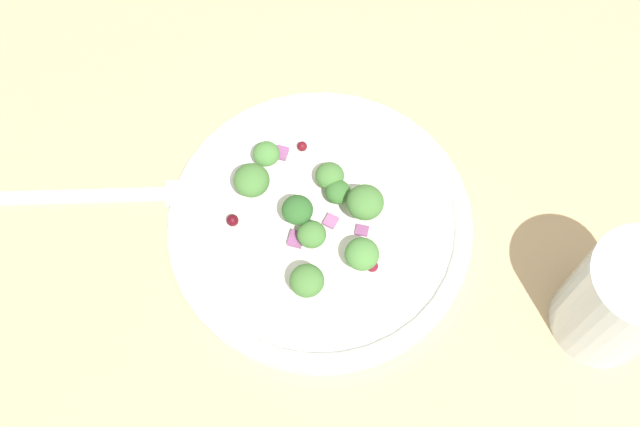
{
  "coord_description": "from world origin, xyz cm",
  "views": [
    {
      "loc": [
        27.86,
        -9.33,
        59.98
      ],
      "look_at": [
        2.94,
        -0.76,
        2.7
      ],
      "focal_mm": 44.37,
      "sensor_mm": 36.0,
      "label": 1
    }
  ],
  "objects_px": {
    "plate": "(320,223)",
    "broccoli_floret_0": "(252,181)",
    "fork": "(112,195)",
    "water_glass": "(620,300)",
    "broccoli_floret_1": "(365,203)",
    "broccoli_floret_2": "(329,174)"
  },
  "relations": [
    {
      "from": "broccoli_floret_1",
      "to": "broccoli_floret_0",
      "type": "bearing_deg",
      "value": -122.03
    },
    {
      "from": "plate",
      "to": "broccoli_floret_0",
      "type": "relative_size",
      "value": 8.42
    },
    {
      "from": "broccoli_floret_0",
      "to": "broccoli_floret_1",
      "type": "bearing_deg",
      "value": 57.97
    },
    {
      "from": "plate",
      "to": "broccoli_floret_1",
      "type": "height_order",
      "value": "broccoli_floret_1"
    },
    {
      "from": "plate",
      "to": "broccoli_floret_0",
      "type": "distance_m",
      "value": 0.07
    },
    {
      "from": "broccoli_floret_1",
      "to": "broccoli_floret_2",
      "type": "xyz_separation_m",
      "value": [
        -0.04,
        -0.02,
        -0.01
      ]
    },
    {
      "from": "broccoli_floret_1",
      "to": "water_glass",
      "type": "bearing_deg",
      "value": 45.94
    },
    {
      "from": "plate",
      "to": "broccoli_floret_0",
      "type": "bearing_deg",
      "value": -133.6
    },
    {
      "from": "plate",
      "to": "water_glass",
      "type": "xyz_separation_m",
      "value": [
        0.15,
        0.18,
        0.04
      ]
    },
    {
      "from": "broccoli_floret_0",
      "to": "water_glass",
      "type": "xyz_separation_m",
      "value": [
        0.19,
        0.22,
        0.02
      ]
    },
    {
      "from": "water_glass",
      "to": "broccoli_floret_1",
      "type": "bearing_deg",
      "value": -134.06
    },
    {
      "from": "broccoli_floret_1",
      "to": "broccoli_floret_2",
      "type": "distance_m",
      "value": 0.04
    },
    {
      "from": "water_glass",
      "to": "plate",
      "type": "bearing_deg",
      "value": -129.41
    },
    {
      "from": "broccoli_floret_2",
      "to": "plate",
      "type": "bearing_deg",
      "value": -30.41
    },
    {
      "from": "plate",
      "to": "fork",
      "type": "relative_size",
      "value": 1.36
    },
    {
      "from": "plate",
      "to": "broccoli_floret_2",
      "type": "relative_size",
      "value": 10.39
    },
    {
      "from": "plate",
      "to": "broccoli_floret_0",
      "type": "height_order",
      "value": "broccoli_floret_0"
    },
    {
      "from": "broccoli_floret_1",
      "to": "fork",
      "type": "distance_m",
      "value": 0.21
    },
    {
      "from": "plate",
      "to": "broccoli_floret_1",
      "type": "xyz_separation_m",
      "value": [
        0.01,
        0.03,
        0.03
      ]
    },
    {
      "from": "broccoli_floret_0",
      "to": "plate",
      "type": "bearing_deg",
      "value": 46.4
    },
    {
      "from": "broccoli_floret_0",
      "to": "water_glass",
      "type": "height_order",
      "value": "water_glass"
    },
    {
      "from": "plate",
      "to": "broccoli_floret_1",
      "type": "bearing_deg",
      "value": 77.74
    }
  ]
}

